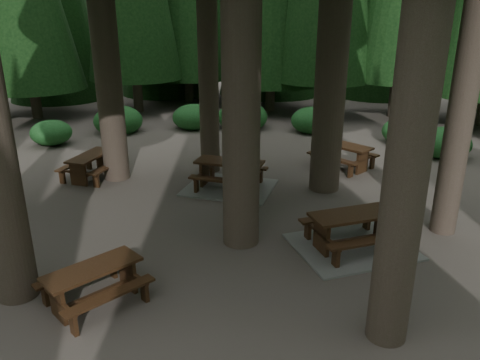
% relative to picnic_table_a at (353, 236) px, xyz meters
% --- Properties ---
extents(ground, '(80.00, 80.00, 0.00)m').
position_rel_picnic_table_a_xyz_m(ground, '(-3.36, -0.52, -0.31)').
color(ground, '#574D46').
rests_on(ground, ground).
extents(picnic_table_a, '(3.31, 3.17, 0.87)m').
position_rel_picnic_table_a_xyz_m(picnic_table_a, '(0.00, 0.00, 0.00)').
color(picnic_table_a, gray).
rests_on(picnic_table_a, ground).
extents(picnic_table_b, '(1.53, 1.87, 0.79)m').
position_rel_picnic_table_a_xyz_m(picnic_table_b, '(-8.33, 2.77, 0.21)').
color(picnic_table_b, '#331C0F').
rests_on(picnic_table_b, ground).
extents(picnic_table_c, '(2.69, 2.26, 0.88)m').
position_rel_picnic_table_a_xyz_m(picnic_table_c, '(-3.76, 2.96, 0.00)').
color(picnic_table_c, gray).
rests_on(picnic_table_c, ground).
extents(picnic_table_d, '(2.47, 2.35, 0.84)m').
position_rel_picnic_table_a_xyz_m(picnic_table_d, '(-0.51, 5.87, 0.25)').
color(picnic_table_d, '#331C0F').
rests_on(picnic_table_d, ground).
extents(picnic_table_e, '(2.12, 2.23, 0.76)m').
position_rel_picnic_table_a_xyz_m(picnic_table_e, '(-4.57, -3.39, 0.19)').
color(picnic_table_e, '#331C0F').
rests_on(picnic_table_e, ground).
extents(shrub_ring, '(23.86, 24.64, 1.49)m').
position_rel_picnic_table_a_xyz_m(shrub_ring, '(-2.65, 0.23, 0.09)').
color(shrub_ring, '#1E5A21').
rests_on(shrub_ring, ground).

